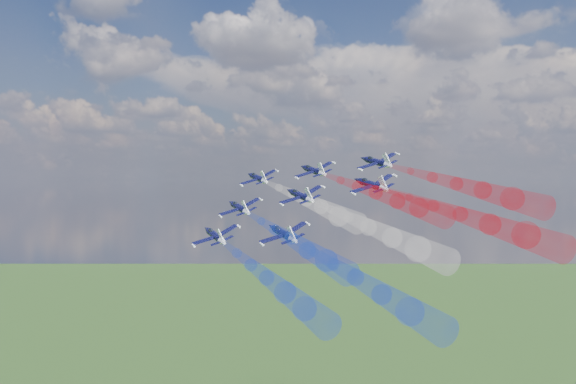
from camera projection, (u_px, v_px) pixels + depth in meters
The scene contains 16 objects.
jet_lead at pixel (258, 178), 158.60m from camera, with size 10.55×13.18×3.52m, color black, non-canonical shape.
trail_lead at pixel (306, 200), 134.28m from camera, with size 4.39×43.12×4.39m, color white, non-canonical shape.
jet_inner_left at pixel (239, 208), 141.77m from camera, with size 10.55×13.18×3.52m, color black, non-canonical shape.
trail_inner_left at pixel (291, 239), 117.45m from camera, with size 4.39×43.12×4.39m, color blue, non-canonical shape.
jet_inner_right at pixel (314, 171), 148.29m from camera, with size 10.55×13.18×3.52m, color black, non-canonical shape.
trail_inner_right at pixel (377, 193), 123.97m from camera, with size 4.39×43.12×4.39m, color red, non-canonical shape.
jet_outer_left at pixel (215, 236), 128.72m from camera, with size 10.55×13.18×3.52m, color black, non-canonical shape.
trail_outer_left at pixel (267, 277), 104.40m from camera, with size 4.39×43.12×4.39m, color blue, non-canonical shape.
jet_center_third at pixel (301, 196), 133.55m from camera, with size 10.55×13.18×3.52m, color black, non-canonical shape.
trail_center_third at pixel (369, 226), 109.23m from camera, with size 4.39×43.12×4.39m, color white, non-canonical shape.
jet_outer_right at pixel (377, 162), 141.81m from camera, with size 10.55×13.18×3.52m, color black, non-canonical shape.
trail_outer_right at pixel (456, 184), 117.49m from camera, with size 4.39×43.12×4.39m, color red, non-canonical shape.
jet_rear_left at pixel (283, 234), 121.07m from camera, with size 10.55×13.18×3.52m, color black, non-canonical shape.
trail_rear_left at pixel (356, 278), 96.75m from camera, with size 4.39×43.12×4.39m, color blue, non-canonical shape.
jet_rear_right at pixel (372, 185), 128.13m from camera, with size 10.55×13.18×3.52m, color black, non-canonical shape.
trail_rear_right at pixel (460, 214), 103.81m from camera, with size 4.39×43.12×4.39m, color red, non-canonical shape.
Camera 1 is at (77.37, -149.41, 133.72)m, focal length 39.20 mm.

